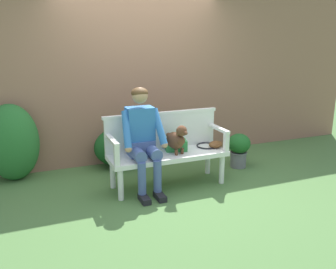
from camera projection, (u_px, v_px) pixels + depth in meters
name	position (u px, v px, depth m)	size (l,w,h in m)	color
ground_plane	(168.00, 185.00, 4.98)	(40.00, 40.00, 0.00)	#4C753D
brick_garden_fence	(137.00, 79.00, 5.81)	(8.00, 0.30, 2.54)	#936651
hedge_bush_mid_right	(12.00, 143.00, 5.04)	(0.71, 0.57, 1.06)	#286B2D
hedge_bush_mid_left	(123.00, 146.00, 5.62)	(0.88, 0.58, 0.62)	#194C1E
garden_bench	(168.00, 157.00, 4.87)	(1.55, 0.52, 0.45)	white
bench_backrest	(162.00, 130.00, 5.00)	(1.59, 0.06, 0.50)	white
bench_armrest_left_end	(114.00, 146.00, 4.46)	(0.06, 0.52, 0.28)	white
bench_armrest_right_end	(222.00, 134.00, 4.99)	(0.06, 0.52, 0.28)	white
person_seated	(142.00, 136.00, 4.65)	(0.56, 0.66, 1.32)	black
dog_on_bench	(177.00, 139.00, 4.79)	(0.26, 0.39, 0.39)	brown
tennis_racket	(206.00, 145.00, 5.16)	(0.32, 0.57, 0.03)	black
baseball_glove	(216.00, 144.00, 5.08)	(0.22, 0.17, 0.09)	brown
sports_bag	(176.00, 145.00, 4.96)	(0.28, 0.20, 0.14)	#2D8E42
potted_plant	(239.00, 148.00, 5.59)	(0.34, 0.34, 0.51)	slate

